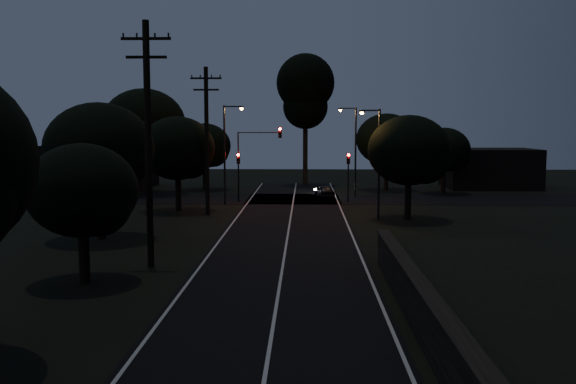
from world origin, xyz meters
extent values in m
cube|color=black|center=(0.00, 22.00, 0.01)|extent=(8.00, 70.00, 0.02)
cube|color=black|center=(0.00, 42.00, 0.01)|extent=(60.00, 8.00, 0.02)
cube|color=beige|center=(0.00, 22.00, 0.03)|extent=(0.12, 70.00, 0.01)
cube|color=beige|center=(-3.75, 22.00, 0.03)|extent=(0.12, 70.00, 0.01)
cube|color=beige|center=(3.75, 22.00, 0.03)|extent=(0.12, 70.00, 0.01)
cube|color=black|center=(4.60, 3.00, 0.75)|extent=(0.40, 26.00, 1.50)
cube|color=black|center=(4.60, 3.00, 1.55)|extent=(0.55, 26.00, 0.10)
cube|color=black|center=(8.00, 3.00, 0.60)|extent=(6.50, 26.00, 1.20)
cylinder|color=black|center=(-6.00, 15.00, 5.50)|extent=(0.30, 0.30, 11.00)
cube|color=black|center=(-6.00, 15.00, 10.20)|extent=(2.20, 0.12, 0.12)
cube|color=black|center=(-6.00, 15.00, 9.40)|extent=(1.80, 0.12, 0.12)
cylinder|color=black|center=(-6.00, 32.00, 5.25)|extent=(0.30, 0.30, 10.50)
cube|color=black|center=(-6.00, 32.00, 9.70)|extent=(2.20, 0.12, 0.12)
cube|color=black|center=(-6.00, 32.00, 8.90)|extent=(1.80, 0.12, 0.12)
cylinder|color=black|center=(-8.00, 12.00, 1.06)|extent=(0.44, 0.44, 2.12)
ellipsoid|color=black|center=(-8.00, 12.00, 3.80)|extent=(4.49, 4.49, 3.82)
sphere|color=black|center=(-7.21, 11.55, 3.35)|extent=(2.69, 2.69, 2.69)
cylinder|color=black|center=(-10.50, 22.00, 1.41)|extent=(0.44, 0.44, 2.82)
ellipsoid|color=black|center=(-10.50, 22.00, 5.10)|extent=(6.09, 6.09, 5.17)
sphere|color=black|center=(-9.43, 21.39, 4.49)|extent=(3.65, 3.65, 3.65)
cylinder|color=black|center=(-8.50, 34.00, 1.31)|extent=(0.44, 0.44, 2.61)
ellipsoid|color=black|center=(-8.50, 34.00, 4.70)|extent=(5.57, 5.57, 4.74)
sphere|color=black|center=(-7.52, 33.44, 4.15)|extent=(3.34, 3.34, 3.34)
cylinder|color=black|center=(-9.00, 50.00, 1.22)|extent=(0.44, 0.44, 2.43)
ellipsoid|color=black|center=(-9.00, 50.00, 4.39)|extent=(5.22, 5.22, 4.43)
sphere|color=black|center=(-8.09, 49.48, 3.87)|extent=(3.13, 3.13, 3.13)
cylinder|color=black|center=(-14.00, 46.00, 1.83)|extent=(0.44, 0.44, 3.65)
ellipsoid|color=black|center=(-14.00, 46.00, 6.54)|extent=(7.69, 7.69, 6.54)
sphere|color=black|center=(-12.65, 45.23, 5.77)|extent=(4.62, 4.62, 4.62)
cylinder|color=black|center=(9.00, 50.00, 1.39)|extent=(0.44, 0.44, 2.78)
ellipsoid|color=black|center=(9.00, 50.00, 5.03)|extent=(5.98, 5.98, 5.09)
sphere|color=black|center=(10.05, 49.40, 4.43)|extent=(3.59, 3.59, 3.59)
cylinder|color=black|center=(14.00, 47.00, 1.14)|extent=(0.44, 0.44, 2.29)
ellipsoid|color=black|center=(14.00, 47.00, 4.12)|extent=(4.88, 4.88, 4.15)
sphere|color=black|center=(14.85, 46.51, 3.63)|extent=(2.93, 2.93, 2.93)
cylinder|color=black|center=(8.00, 30.00, 1.32)|extent=(0.44, 0.44, 2.63)
ellipsoid|color=black|center=(8.00, 30.00, 4.73)|extent=(5.59, 5.59, 4.75)
sphere|color=black|center=(8.98, 29.44, 4.17)|extent=(3.35, 3.35, 3.35)
cylinder|color=black|center=(1.00, 55.00, 3.83)|extent=(0.50, 0.50, 7.67)
sphere|color=black|center=(1.00, 55.00, 10.87)|extent=(6.13, 6.13, 6.13)
sphere|color=black|center=(1.00, 55.00, 8.37)|extent=(4.74, 4.74, 4.74)
cube|color=black|center=(-20.00, 52.00, 2.20)|extent=(10.00, 8.00, 4.40)
cube|color=black|center=(20.00, 53.00, 2.00)|extent=(9.00, 7.00, 4.00)
cylinder|color=black|center=(-4.60, 40.00, 1.60)|extent=(0.12, 0.12, 3.20)
cube|color=black|center=(-4.60, 40.00, 3.65)|extent=(0.28, 0.22, 0.90)
sphere|color=#FF0705|center=(-4.60, 39.87, 3.95)|extent=(0.22, 0.22, 0.22)
cylinder|color=black|center=(4.60, 40.00, 1.60)|extent=(0.12, 0.12, 3.20)
cube|color=black|center=(4.60, 40.00, 3.65)|extent=(0.28, 0.22, 0.90)
sphere|color=#FF0705|center=(4.60, 39.87, 3.95)|extent=(0.22, 0.22, 0.22)
cylinder|color=black|center=(-4.60, 40.00, 2.50)|extent=(0.12, 0.12, 5.00)
cube|color=black|center=(-1.10, 40.00, 5.80)|extent=(0.28, 0.22, 0.90)
sphere|color=#FF0705|center=(-1.10, 39.87, 6.10)|extent=(0.22, 0.22, 0.22)
cube|color=black|center=(-2.85, 40.00, 5.80)|extent=(3.50, 0.08, 0.08)
cylinder|color=black|center=(-5.50, 38.00, 4.00)|extent=(0.16, 0.16, 8.00)
cube|color=black|center=(-4.80, 38.00, 7.90)|extent=(1.40, 0.10, 0.10)
cube|color=black|center=(-4.10, 38.00, 7.85)|extent=(0.35, 0.22, 0.12)
sphere|color=orange|center=(-4.10, 38.00, 7.75)|extent=(0.26, 0.26, 0.26)
cylinder|color=black|center=(5.50, 44.00, 4.00)|extent=(0.16, 0.16, 8.00)
cube|color=black|center=(4.80, 44.00, 7.90)|extent=(1.40, 0.10, 0.10)
cube|color=black|center=(4.10, 44.00, 7.85)|extent=(0.35, 0.22, 0.12)
sphere|color=orange|center=(4.10, 44.00, 7.75)|extent=(0.26, 0.26, 0.26)
cylinder|color=black|center=(6.00, 30.00, 3.75)|extent=(0.16, 0.16, 7.50)
cube|color=black|center=(5.40, 30.00, 7.40)|extent=(1.20, 0.10, 0.10)
cube|color=black|center=(4.80, 30.00, 7.35)|extent=(0.35, 0.22, 0.12)
sphere|color=orange|center=(4.80, 30.00, 7.25)|extent=(0.26, 0.26, 0.26)
imported|color=black|center=(2.73, 42.70, 0.59)|extent=(1.86, 3.64, 1.19)
camera|label=1|loc=(1.02, -13.48, 6.42)|focal=40.00mm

